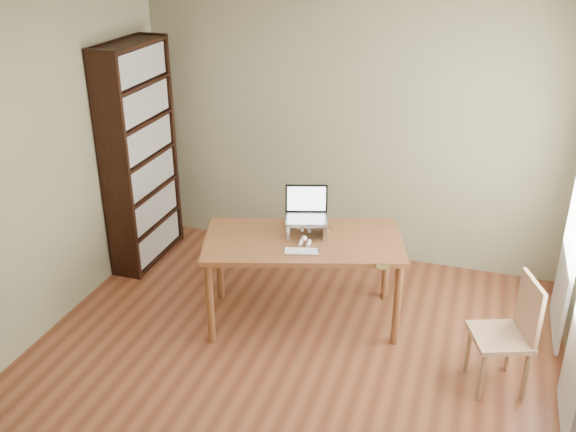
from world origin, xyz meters
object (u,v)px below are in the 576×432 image
at_px(laptop, 309,210).
at_px(bookshelf, 140,156).
at_px(chair, 511,333).
at_px(cat, 310,227).
at_px(keyboard, 301,251).
at_px(desk, 303,249).

bearing_deg(laptop, bookshelf, 148.54).
bearing_deg(chair, cat, 142.46).
xyz_separation_m(keyboard, cat, (-0.02, 0.33, 0.05)).
relative_size(desk, laptop, 4.39).
height_order(bookshelf, keyboard, bookshelf).
bearing_deg(keyboard, desk, 87.46).
relative_size(bookshelf, keyboard, 7.31).
height_order(laptop, keyboard, laptop).
distance_m(bookshelf, chair, 3.56).
xyz_separation_m(bookshelf, desk, (1.76, -0.59, -0.38)).
distance_m(desk, cat, 0.19).
distance_m(laptop, chair, 1.76).
bearing_deg(cat, laptop, 124.92).
bearing_deg(laptop, keyboard, -99.36).
distance_m(bookshelf, cat, 1.87).
distance_m(bookshelf, keyboard, 2.01).
bearing_deg(bookshelf, keyboard, -24.15).
bearing_deg(keyboard, cat, 79.14).
bearing_deg(bookshelf, chair, -16.05).
bearing_deg(bookshelf, cat, -15.07).
distance_m(laptop, cat, 0.14).
xyz_separation_m(desk, chair, (1.61, -0.38, -0.20)).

